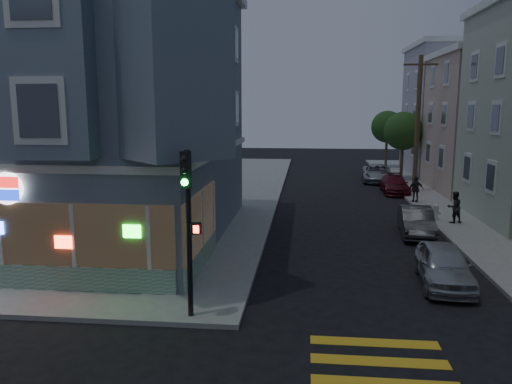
% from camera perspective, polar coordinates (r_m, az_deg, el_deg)
% --- Properties ---
extents(ground, '(120.00, 120.00, 0.00)m').
position_cam_1_polar(ground, '(12.80, -17.48, -18.08)').
color(ground, black).
rests_on(ground, ground).
extents(sidewalk_nw, '(33.00, 42.00, 0.15)m').
position_cam_1_polar(sidewalk_nw, '(38.43, -22.53, 0.36)').
color(sidewalk_nw, gray).
rests_on(sidewalk_nw, ground).
extents(corner_building, '(14.60, 14.60, 11.40)m').
position_cam_1_polar(corner_building, '(23.86, -21.13, 8.99)').
color(corner_building, slate).
rests_on(corner_building, sidewalk_nw).
extents(row_house_d, '(12.00, 8.60, 10.50)m').
position_cam_1_polar(row_house_d, '(46.72, 24.58, 8.34)').
color(row_house_d, '#9891A0').
rests_on(row_house_d, sidewalk_ne).
extents(utility_pole, '(2.20, 0.30, 9.00)m').
position_cam_1_polar(utility_pole, '(35.10, 17.99, 7.56)').
color(utility_pole, '#4C3826').
rests_on(utility_pole, sidewalk_ne).
extents(street_tree_near, '(3.00, 3.00, 5.30)m').
position_cam_1_polar(street_tree_near, '(41.06, 16.47, 6.69)').
color(street_tree_near, '#4C3826').
rests_on(street_tree_near, sidewalk_ne).
extents(street_tree_far, '(3.00, 3.00, 5.30)m').
position_cam_1_polar(street_tree_far, '(48.94, 14.77, 7.21)').
color(street_tree_far, '#4C3826').
rests_on(street_tree_far, sidewalk_ne).
extents(pedestrian_a, '(0.93, 0.83, 1.58)m').
position_cam_1_polar(pedestrian_a, '(26.60, 21.72, -1.62)').
color(pedestrian_a, black).
rests_on(pedestrian_a, sidewalk_ne).
extents(pedestrian_b, '(0.96, 0.50, 1.56)m').
position_cam_1_polar(pedestrian_b, '(31.55, 17.81, 0.30)').
color(pedestrian_b, black).
rests_on(pedestrian_b, sidewalk_ne).
extents(parked_car_a, '(1.93, 4.10, 1.35)m').
position_cam_1_polar(parked_car_a, '(17.86, 20.69, -7.82)').
color(parked_car_a, '#A4A7AC').
rests_on(parked_car_a, ground).
extents(parked_car_b, '(1.71, 4.07, 1.31)m').
position_cam_1_polar(parked_car_b, '(24.07, 17.85, -3.23)').
color(parked_car_b, '#323437').
rests_on(parked_car_b, ground).
extents(parked_car_c, '(1.74, 4.17, 1.20)m').
position_cam_1_polar(parked_car_c, '(35.26, 15.56, 0.83)').
color(parked_car_c, maroon).
rests_on(parked_car_c, ground).
extents(parked_car_d, '(2.58, 4.96, 1.34)m').
position_cam_1_polar(parked_car_d, '(40.27, 13.68, 2.09)').
color(parked_car_d, '#A7ABB2').
rests_on(parked_car_d, ground).
extents(traffic_signal, '(0.58, 0.52, 4.61)m').
position_cam_1_polar(traffic_signal, '(13.33, -7.78, -1.64)').
color(traffic_signal, black).
rests_on(traffic_signal, sidewalk_nw).
extents(fire_hydrant, '(0.48, 0.28, 0.84)m').
position_cam_1_polar(fire_hydrant, '(26.95, 19.87, -2.12)').
color(fire_hydrant, silver).
rests_on(fire_hydrant, sidewalk_ne).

